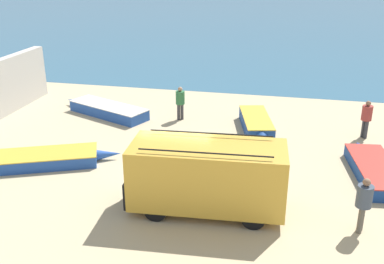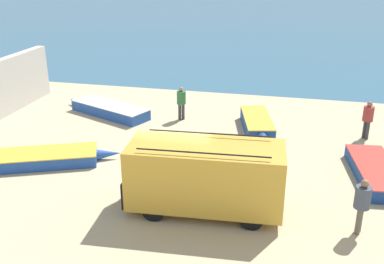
{
  "view_description": "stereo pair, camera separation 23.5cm",
  "coord_description": "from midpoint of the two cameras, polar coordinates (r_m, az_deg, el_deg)",
  "views": [
    {
      "loc": [
        3.67,
        -14.58,
        7.94
      ],
      "look_at": [
        -0.15,
        2.65,
        1.0
      ],
      "focal_mm": 42.0,
      "sensor_mm": 36.0,
      "label": 1
    },
    {
      "loc": [
        3.89,
        -14.53,
        7.94
      ],
      "look_at": [
        -0.15,
        2.65,
        1.0
      ],
      "focal_mm": 42.0,
      "sensor_mm": 36.0,
      "label": 2
    }
  ],
  "objects": [
    {
      "name": "ground_plane",
      "position": [
        17.01,
        -1.84,
        -6.38
      ],
      "size": [
        200.0,
        200.0,
        0.0
      ],
      "primitive_type": "plane",
      "color": "tan"
    },
    {
      "name": "fisherman_2",
      "position": [
        23.05,
        -1.8,
        4.06
      ],
      "size": [
        0.46,
        0.46,
        1.75
      ],
      "rotation": [
        0.0,
        0.0,
        1.93
      ],
      "color": "#38383D",
      "rests_on": "ground_plane"
    },
    {
      "name": "fishing_rowboat_0",
      "position": [
        21.92,
        7.89,
        0.95
      ],
      "size": [
        2.04,
        4.46,
        0.67
      ],
      "rotation": [
        0.0,
        0.0,
        4.94
      ],
      "color": "navy",
      "rests_on": "ground_plane"
    },
    {
      "name": "parked_van",
      "position": [
        14.7,
        1.42,
        -5.52
      ],
      "size": [
        5.23,
        2.41,
        2.46
      ],
      "rotation": [
        0.0,
        0.0,
        3.21
      ],
      "color": "gold",
      "rests_on": "ground_plane"
    },
    {
      "name": "fisherman_1",
      "position": [
        22.13,
        21.01,
        1.92
      ],
      "size": [
        0.47,
        0.47,
        1.8
      ],
      "rotation": [
        0.0,
        0.0,
        3.76
      ],
      "color": "#38383D",
      "rests_on": "ground_plane"
    },
    {
      "name": "fisherman_0",
      "position": [
        14.56,
        20.56,
        -8.13
      ],
      "size": [
        0.48,
        0.48,
        1.82
      ],
      "rotation": [
        0.0,
        0.0,
        2.84
      ],
      "color": "#5B564C",
      "rests_on": "ground_plane"
    },
    {
      "name": "fishing_rowboat_3",
      "position": [
        24.47,
        -11.12,
        2.83
      ],
      "size": [
        5.52,
        3.12,
        0.58
      ],
      "rotation": [
        0.0,
        0.0,
        2.73
      ],
      "color": "#234CA3",
      "rests_on": "ground_plane"
    },
    {
      "name": "fishing_rowboat_1",
      "position": [
        19.28,
        -18.78,
        -3.25
      ],
      "size": [
        5.57,
        3.27,
        0.51
      ],
      "rotation": [
        0.0,
        0.0,
        0.4
      ],
      "color": "#234CA3",
      "rests_on": "ground_plane"
    },
    {
      "name": "sea_water",
      "position": [
        67.13,
        9.47,
        14.4
      ],
      "size": [
        120.0,
        80.0,
        0.01
      ],
      "primitive_type": "cube",
      "color": "#33607A",
      "rests_on": "ground_plane"
    },
    {
      "name": "fishing_rowboat_2",
      "position": [
        18.71,
        21.82,
        -4.42
      ],
      "size": [
        1.97,
        5.03,
        0.52
      ],
      "rotation": [
        0.0,
        0.0,
        1.69
      ],
      "color": "navy",
      "rests_on": "ground_plane"
    }
  ]
}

